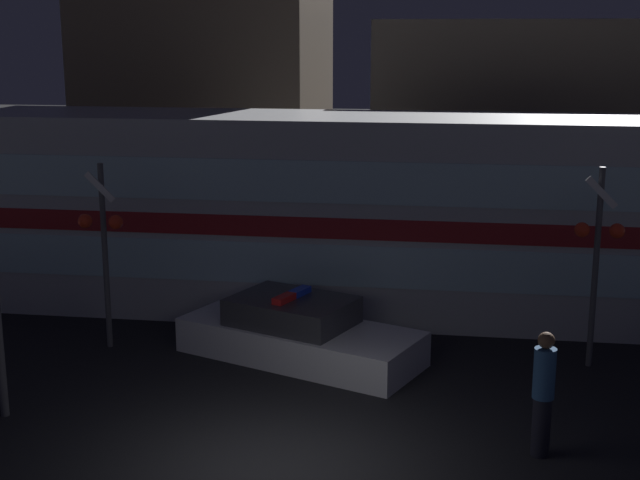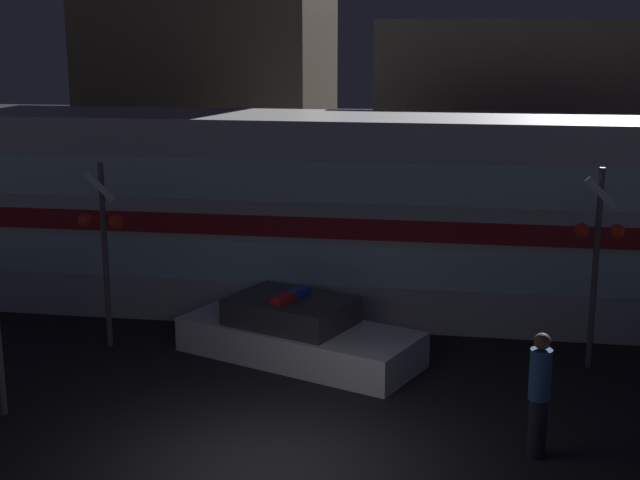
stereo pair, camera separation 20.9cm
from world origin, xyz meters
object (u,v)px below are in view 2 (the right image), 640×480
Objects in this scene: police_car at (297,334)px; pedestrian at (539,394)px; train at (338,214)px; crossing_signal_near at (597,250)px.

police_car is 5.32m from pedestrian.
pedestrian is at bearing -59.54° from train.
train reaches higher than crossing_signal_near.
crossing_signal_near reaches higher than police_car.
police_car is at bearing -95.43° from train.
pedestrian is at bearing -17.12° from police_car.
pedestrian is 0.51× the size of crossing_signal_near.
pedestrian reaches higher than police_car.
train reaches higher than police_car.
train is 8.50× the size of pedestrian.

